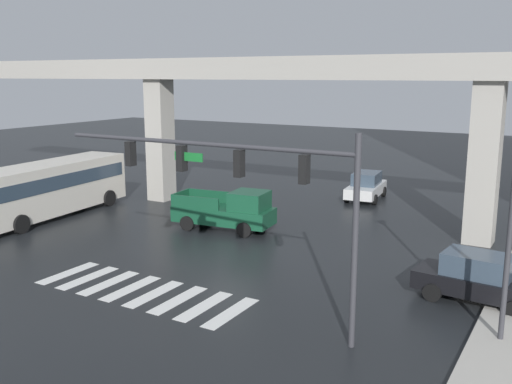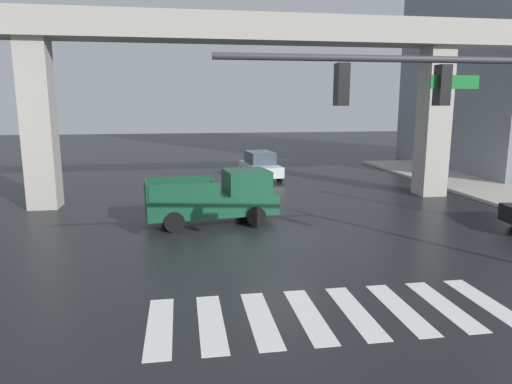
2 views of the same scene
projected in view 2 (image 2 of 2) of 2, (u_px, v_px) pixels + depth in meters
The scene contains 5 objects.
ground_plane at pixel (279, 241), 16.07m from camera, with size 120.00×120.00×0.00m, color black.
crosswalk_stripes at pixel (332, 314), 10.53m from camera, with size 8.25×2.80×0.01m.
elevated_overpass at pixel (249, 44), 21.41m from camera, with size 58.59×1.97×8.68m.
pickup_truck at pixel (219, 198), 18.45m from camera, with size 5.29×2.54×2.08m.
sedan_white at pixel (260, 165), 29.25m from camera, with size 2.32×4.47×1.72m.
Camera 2 is at (-3.29, -15.12, 4.71)m, focal length 32.49 mm.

